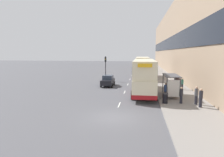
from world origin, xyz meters
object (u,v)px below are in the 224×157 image
car_2 (144,69)px  pedestrian_4 (196,95)px  traffic_light_far_kerb (106,64)px  pedestrian_1 (166,91)px  pedestrian_at_shelter (182,84)px  bus_shelter (173,82)px  double_decker_bus_near (144,76)px  pedestrian_3 (201,98)px  pedestrian_2 (181,95)px  car_0 (108,81)px  car_1 (143,66)px  litter_bin (165,98)px  double_decker_bus_ahead (142,67)px

car_2 → pedestrian_4: pedestrian_4 is taller
car_2 → traffic_light_far_kerb: size_ratio=0.88×
pedestrian_1 → pedestrian_at_shelter: bearing=64.7°
bus_shelter → double_decker_bus_near: bearing=147.8°
double_decker_bus_near → pedestrian_3: 8.30m
bus_shelter → traffic_light_far_kerb: size_ratio=0.92×
pedestrian_4 → pedestrian_1: bearing=146.4°
pedestrian_1 → pedestrian_2: pedestrian_1 is taller
car_2 → traffic_light_far_kerb: traffic_light_far_kerb is taller
traffic_light_far_kerb → car_0: bearing=-76.5°
bus_shelter → double_decker_bus_near: (-3.30, 2.07, 0.41)m
car_1 → pedestrian_4: (4.61, -46.78, 0.20)m
pedestrian_at_shelter → traffic_light_far_kerb: bearing=146.3°
car_2 → pedestrian_4: bearing=-82.5°
bus_shelter → car_0: size_ratio=1.08×
double_decker_bus_near → litter_bin: double_decker_bus_near is taller
double_decker_bus_near → pedestrian_2: size_ratio=6.89×
double_decker_bus_ahead → car_1: bearing=88.9°
car_1 → pedestrian_2: pedestrian_2 is taller
car_2 → car_0: bearing=-104.3°
car_1 → litter_bin: size_ratio=4.06×
car_0 → traffic_light_far_kerb: traffic_light_far_kerb is taller
car_1 → litter_bin: 46.79m
double_decker_bus_near → car_2: double_decker_bus_near is taller
pedestrian_at_shelter → pedestrian_1: 6.97m
pedestrian_1 → litter_bin: size_ratio=1.75×
car_0 → pedestrian_4: size_ratio=2.17×
pedestrian_at_shelter → pedestrian_4: (-0.26, -8.10, 0.10)m
bus_shelter → pedestrian_2: bearing=-83.2°
car_2 → pedestrian_3: bearing=-82.5°
double_decker_bus_near → car_1: (0.42, 41.45, -1.43)m
pedestrian_1 → litter_bin: (-0.24, -1.79, -0.41)m
car_2 → pedestrian_1: size_ratio=2.19×
pedestrian_2 → pedestrian_4: pedestrian_4 is taller
pedestrian_2 → pedestrian_3: pedestrian_3 is taller
car_0 → pedestrian_1: (7.81, -8.63, 0.24)m
pedestrian_1 → pedestrian_4: size_ratio=1.02×
pedestrian_at_shelter → pedestrian_2: size_ratio=0.96×
pedestrian_2 → litter_bin: bearing=-172.9°
double_decker_bus_ahead → pedestrian_1: size_ratio=6.30×
car_0 → litter_bin: car_0 is taller
double_decker_bus_ahead → traffic_light_far_kerb: size_ratio=2.54×
traffic_light_far_kerb → double_decker_bus_near: bearing=-57.7°
pedestrian_1 → traffic_light_far_kerb: 17.20m
car_2 → pedestrian_2: bearing=-84.7°
pedestrian_2 → litter_bin: (-1.58, -0.20, -0.33)m
bus_shelter → pedestrian_2: bus_shelter is taller
car_0 → pedestrian_3: bearing=132.8°
pedestrian_at_shelter → traffic_light_far_kerb: traffic_light_far_kerb is taller
double_decker_bus_ahead → double_decker_bus_near: bearing=-89.7°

